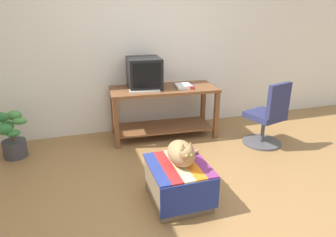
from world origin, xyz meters
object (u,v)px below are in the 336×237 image
Objects in this scene: tv_monitor at (144,73)px; stapler at (190,88)px; book at (184,86)px; cat at (182,153)px; office_chair at (268,118)px; ottoman_with_blanket at (178,182)px; keyboard at (145,91)px; desk at (164,103)px; potted_plant at (12,137)px.

tv_monitor is 4.54× the size of stapler.
book is 1.63m from cat.
office_chair is 8.09× the size of stapler.
ottoman_with_blanket is at bearing -88.73° from tv_monitor.
office_chair is 1.12m from stapler.
keyboard is 0.45× the size of office_chair.
stapler is (0.63, -0.06, 0.01)m from keyboard.
stapler is (0.58, -0.27, -0.18)m from tv_monitor.
office_chair is (1.48, -0.81, -0.54)m from tv_monitor.
ottoman_with_blanket is 1.62m from stapler.
desk is 2.37× the size of ottoman_with_blanket.
ottoman_with_blanket is 2.23m from potted_plant.
book is (0.27, -0.06, 0.25)m from desk.
tv_monitor reaches higher than stapler.
cat is (0.00, -1.45, -0.22)m from keyboard.
potted_plant is at bearing -174.62° from book.
tv_monitor is 0.28m from keyboard.
office_chair is (1.53, 0.84, -0.13)m from cat.
tv_monitor is at bearing 87.53° from ottoman_with_blanket.
book is 0.13m from stapler.
office_chair reaches higher than potted_plant.
book is 0.30× the size of office_chair.
desk is at bearing 171.62° from book.
office_chair is (3.22, -0.65, 0.12)m from potted_plant.
tv_monitor is (-0.25, 0.08, 0.43)m from desk.
cat is at bearing -105.87° from book.
cat is at bearing -96.97° from desk.
cat is (0.03, -0.01, 0.31)m from ottoman_with_blanket.
tv_monitor is 1.80m from ottoman_with_blanket.
keyboard is at bearing 89.06° from ottoman_with_blanket.
tv_monitor reaches higher than ottoman_with_blanket.
office_chair is (1.53, -0.61, -0.35)m from keyboard.
potted_plant is at bearing 138.74° from cat.
desk is 1.60m from cat.
keyboard reaches higher than potted_plant.
desk is 0.37m from book.
potted_plant is at bearing -173.84° from desk.
keyboard is 1.50× the size of book.
ottoman_with_blanket is at bearing -41.52° from potted_plant.
keyboard is at bearing -169.57° from book.
desk reaches higher than potted_plant.
book reaches higher than potted_plant.
stapler is at bearing -2.48° from potted_plant.
office_chair is (1.23, -0.73, -0.11)m from desk.
office_chair reaches higher than desk.
cat is at bearing -87.81° from tv_monitor.
office_chair is at bearing -11.35° from potted_plant.
desk is 0.45m from stapler.
desk is at bearing 79.28° from cat.
book is 1.22m from office_chair.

